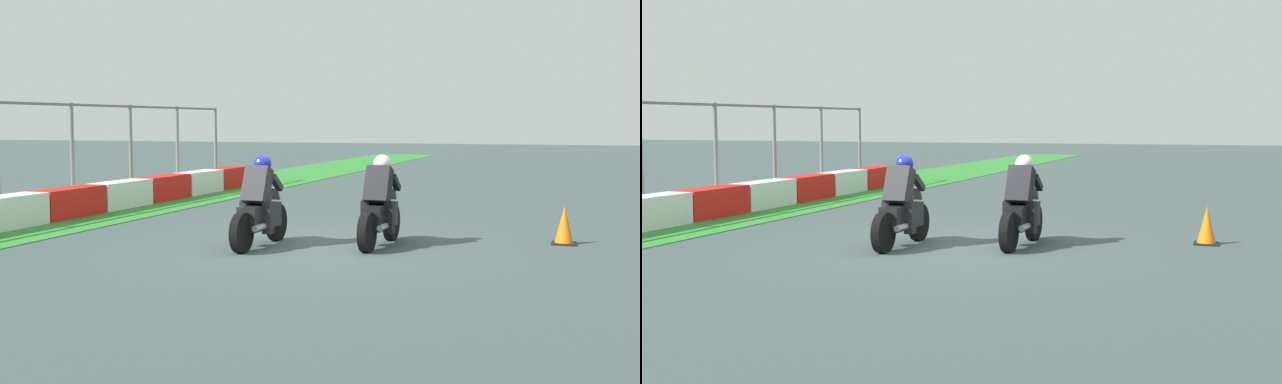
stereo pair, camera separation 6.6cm
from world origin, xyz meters
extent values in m
plane|color=#3D4E4E|center=(0.00, 0.00, 0.00)|extent=(120.00, 120.00, 0.00)
cube|color=white|center=(0.00, 6.30, 0.32)|extent=(1.96, 0.60, 0.64)
cube|color=red|center=(2.00, 6.30, 0.32)|extent=(1.96, 0.60, 0.64)
cube|color=white|center=(4.00, 6.30, 0.32)|extent=(1.96, 0.60, 0.64)
cube|color=red|center=(6.00, 6.30, 0.32)|extent=(1.96, 0.60, 0.64)
cube|color=white|center=(8.00, 6.30, 0.32)|extent=(1.96, 0.60, 0.64)
cube|color=red|center=(10.00, 6.30, 0.32)|extent=(1.96, 0.60, 0.64)
cylinder|color=slate|center=(3.85, 7.51, 1.25)|extent=(0.10, 0.10, 2.50)
cylinder|color=slate|center=(6.42, 7.51, 1.25)|extent=(0.10, 0.10, 2.50)
cylinder|color=slate|center=(8.98, 7.51, 1.25)|extent=(0.10, 0.10, 2.50)
cylinder|color=slate|center=(11.55, 7.51, 1.25)|extent=(0.10, 0.10, 2.50)
cylinder|color=black|center=(1.07, -1.00, 0.32)|extent=(0.64, 0.16, 0.64)
cylinder|color=black|center=(-0.33, -0.95, 0.32)|extent=(0.64, 0.16, 0.64)
cube|color=black|center=(0.37, -0.98, 0.50)|extent=(1.11, 0.36, 0.40)
ellipsoid|color=black|center=(0.47, -0.98, 0.80)|extent=(0.49, 0.32, 0.24)
cube|color=red|center=(-0.14, -0.96, 0.52)|extent=(0.07, 0.16, 0.08)
cylinder|color=#A5A5AD|center=(0.01, -1.12, 0.37)|extent=(0.42, 0.11, 0.10)
cube|color=black|center=(0.27, -0.97, 1.02)|extent=(0.50, 0.42, 0.66)
sphere|color=silver|center=(0.49, -0.98, 1.36)|extent=(0.31, 0.31, 0.30)
cube|color=#4D8671|center=(0.87, -0.99, 0.84)|extent=(0.16, 0.27, 0.23)
cube|color=black|center=(0.25, -0.77, 0.50)|extent=(0.18, 0.15, 0.52)
cube|color=black|center=(0.24, -1.17, 0.50)|extent=(0.18, 0.15, 0.52)
cube|color=black|center=(0.65, -0.81, 1.04)|extent=(0.39, 0.11, 0.31)
cube|color=black|center=(0.64, -1.17, 1.04)|extent=(0.39, 0.11, 0.31)
cylinder|color=black|center=(0.38, 0.87, 0.32)|extent=(0.64, 0.15, 0.64)
cylinder|color=black|center=(-1.02, 0.89, 0.32)|extent=(0.64, 0.15, 0.64)
cube|color=black|center=(-0.32, 0.88, 0.50)|extent=(1.11, 0.34, 0.40)
ellipsoid|color=black|center=(-0.22, 0.88, 0.80)|extent=(0.49, 0.31, 0.24)
cube|color=red|center=(-0.83, 0.89, 0.52)|extent=(0.06, 0.16, 0.08)
cylinder|color=#A5A5AD|center=(-0.68, 0.72, 0.37)|extent=(0.42, 0.11, 0.10)
cube|color=#242428|center=(-0.42, 0.88, 1.02)|extent=(0.49, 0.41, 0.66)
sphere|color=#1D23AB|center=(-0.20, 0.88, 1.36)|extent=(0.31, 0.31, 0.30)
cube|color=#655C51|center=(0.18, 0.87, 0.84)|extent=(0.16, 0.26, 0.23)
cube|color=#242428|center=(-0.44, 1.08, 0.50)|extent=(0.18, 0.14, 0.52)
cube|color=#242428|center=(-0.45, 0.68, 0.50)|extent=(0.18, 0.14, 0.52)
cube|color=#242428|center=(-0.04, 1.05, 1.04)|extent=(0.39, 0.11, 0.31)
cube|color=#242428|center=(-0.05, 0.69, 1.04)|extent=(0.39, 0.11, 0.31)
cube|color=black|center=(1.55, -3.86, 0.01)|extent=(0.40, 0.40, 0.03)
cone|color=orange|center=(1.55, -3.86, 0.32)|extent=(0.32, 0.32, 0.64)
camera|label=1|loc=(-12.41, -4.28, 2.06)|focal=45.12mm
camera|label=2|loc=(-12.39, -4.34, 2.06)|focal=45.12mm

